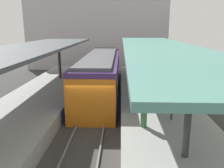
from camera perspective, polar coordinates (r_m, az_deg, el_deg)
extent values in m
plane|color=#383835|center=(13.30, -4.82, -9.84)|extent=(80.00, 80.00, 0.00)
cube|color=#9E9E99|center=(14.07, -20.53, -7.16)|extent=(4.40, 28.00, 1.00)
cube|color=#9E9E99|center=(13.20, 11.90, -7.93)|extent=(4.40, 28.00, 1.00)
cube|color=#423F3D|center=(13.26, -4.83, -9.45)|extent=(3.20, 28.00, 0.20)
cube|color=slate|center=(13.30, -7.96, -8.67)|extent=(0.08, 28.00, 0.14)
cube|color=slate|center=(13.13, -1.68, -8.84)|extent=(0.08, 28.00, 0.14)
cube|color=#472D6B|center=(18.55, -2.70, 2.35)|extent=(2.70, 13.81, 2.90)
cube|color=orange|center=(11.92, -5.49, -4.96)|extent=(2.65, 0.08, 2.60)
cube|color=black|center=(18.65, -6.91, 3.43)|extent=(0.04, 12.70, 0.76)
cube|color=black|center=(18.42, 1.55, 3.39)|extent=(0.04, 12.70, 0.76)
cube|color=#515156|center=(18.31, -2.75, 7.11)|extent=(2.16, 13.12, 0.20)
cylinder|color=#333335|center=(20.69, -12.93, 5.69)|extent=(0.24, 0.24, 3.06)
cube|color=#3D4247|center=(14.56, -19.65, 8.37)|extent=(4.18, 21.00, 0.16)
cylinder|color=#333335|center=(8.01, 18.41, -6.89)|extent=(0.24, 0.24, 3.17)
cylinder|color=#333335|center=(20.10, 8.59, 5.80)|extent=(0.24, 0.24, 3.17)
cube|color=slate|center=(13.72, 11.71, 9.02)|extent=(4.18, 21.00, 0.16)
cube|color=black|center=(16.78, 10.44, -0.66)|extent=(0.08, 0.32, 0.40)
cube|color=black|center=(16.97, 14.12, -0.69)|extent=(0.08, 0.32, 0.40)
cube|color=maroon|center=(16.81, 12.33, 0.08)|extent=(1.40, 0.40, 0.06)
cube|color=maroon|center=(16.93, 12.26, 0.98)|extent=(1.40, 0.06, 0.40)
cylinder|color=#262628|center=(11.22, 14.79, -3.36)|extent=(0.08, 0.08, 2.20)
cube|color=navy|center=(10.98, 15.10, 1.39)|extent=(0.90, 0.06, 0.32)
cylinder|color=#386B3D|center=(10.44, 7.88, -8.33)|extent=(0.28, 0.28, 0.82)
cylinder|color=#7A337A|center=(10.19, 8.01, -4.63)|extent=(0.36, 0.36, 0.60)
sphere|color=#936B4C|center=(10.07, 8.09, -2.43)|extent=(0.22, 0.22, 0.22)
cube|color=#B7B2B7|center=(32.24, -3.52, 14.06)|extent=(18.00, 6.00, 11.00)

